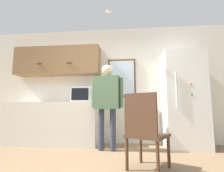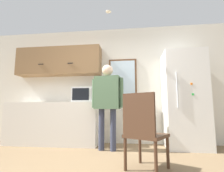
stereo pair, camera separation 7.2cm
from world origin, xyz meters
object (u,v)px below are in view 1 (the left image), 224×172
(microwave, at_px, (85,95))
(person, at_px, (107,97))
(chair, at_px, (145,129))
(refrigerator, at_px, (183,99))

(microwave, xyz_separation_m, person, (0.55, -0.42, -0.08))
(person, height_order, chair, person)
(microwave, bearing_deg, chair, -51.47)
(chair, bearing_deg, microwave, -22.56)
(microwave, relative_size, refrigerator, 0.27)
(person, bearing_deg, microwave, 151.60)
(microwave, relative_size, chair, 0.54)
(microwave, distance_m, person, 0.69)
(refrigerator, distance_m, chair, 1.73)
(microwave, relative_size, person, 0.32)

